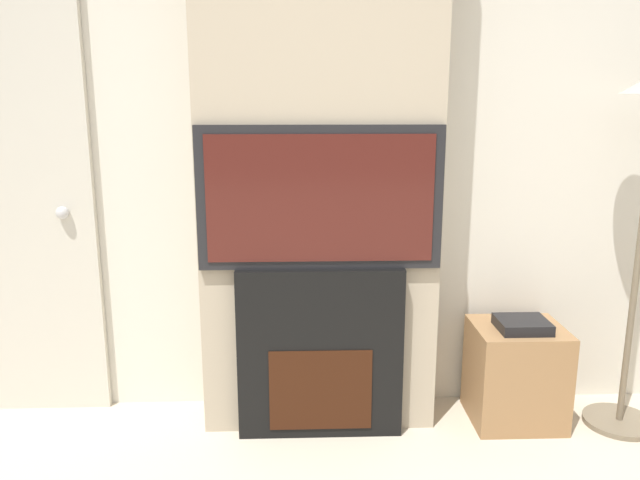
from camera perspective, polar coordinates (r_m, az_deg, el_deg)
The scene contains 5 objects.
wall_back at distance 3.00m, azimuth -0.23°, elevation 9.49°, with size 6.00×0.06×2.70m.
chimney_breast at distance 2.82m, azimuth -0.11°, elevation 9.26°, with size 1.08×0.30×2.70m.
fireplace at distance 2.89m, azimuth 0.00°, elevation -10.18°, with size 0.75×0.15×0.79m.
television at distance 2.69m, azimuth 0.00°, elevation 3.87°, with size 1.06×0.07×0.62m.
media_stand at distance 3.19m, azimuth 17.47°, elevation -11.46°, with size 0.42×0.37×0.53m.
Camera 1 is at (-0.10, -0.96, 1.53)m, focal length 35.00 mm.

